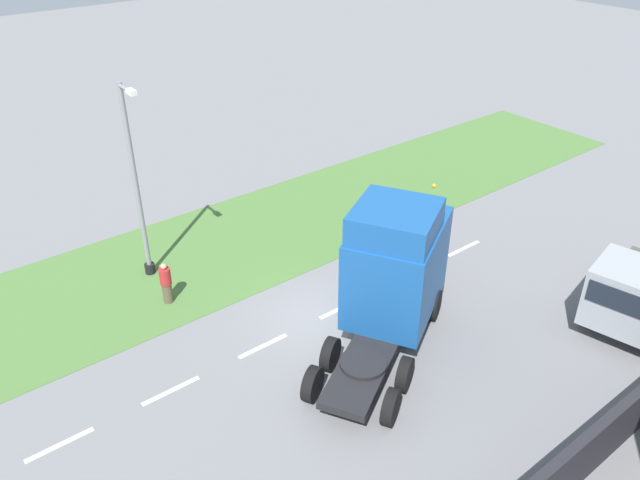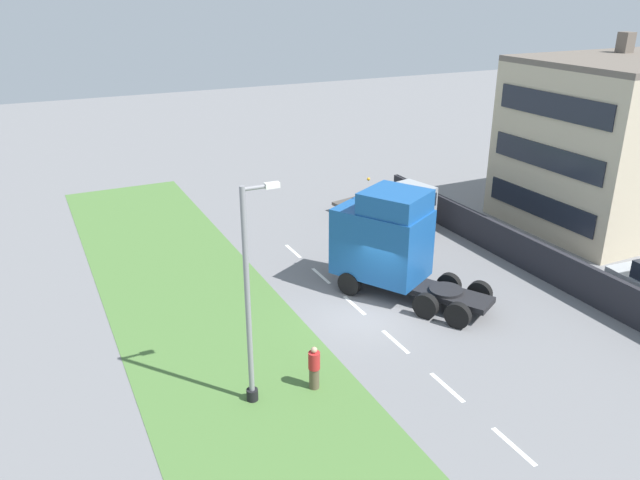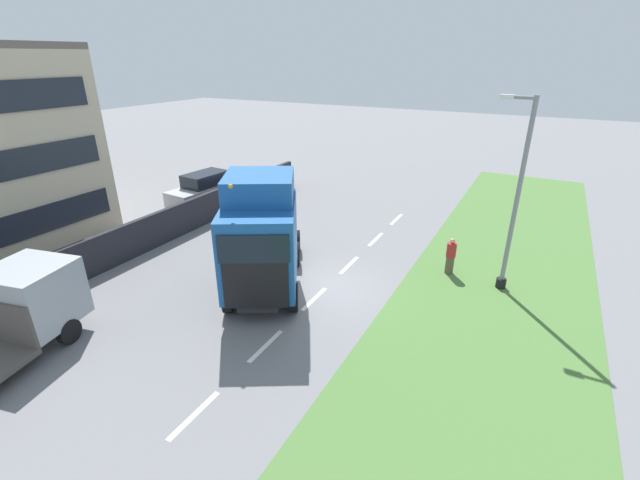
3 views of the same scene
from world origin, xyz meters
name	(u,v)px [view 2 (image 2 of 3)]	position (x,y,z in m)	size (l,w,h in m)	color
ground_plane	(365,315)	(0.00, 0.00, 0.00)	(120.00, 120.00, 0.00)	slate
grass_verge	(224,350)	(-6.00, 0.00, 0.01)	(7.00, 44.00, 0.01)	#4C7538
lane_markings	(374,323)	(0.00, -0.70, 0.00)	(0.16, 17.80, 0.00)	white
boundary_wall	(535,257)	(9.00, 0.00, 0.81)	(0.25, 24.00, 1.63)	#232328
building_block	(627,142)	(18.34, 3.52, 4.49)	(11.75, 8.58, 10.07)	#C1B293
lorry_cab	(387,242)	(1.86, 1.48, 2.33)	(5.44, 6.94, 4.77)	black
flatbed_truck	(401,206)	(6.52, 7.57, 1.36)	(3.49, 6.49, 2.56)	#999EA3
lamp_post	(250,310)	(-6.02, -3.29, 3.29)	(1.31, 0.38, 7.24)	black
pedestrian	(314,368)	(-4.01, -3.58, 0.77)	(0.39, 0.39, 1.58)	brown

